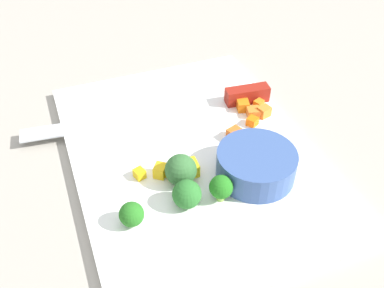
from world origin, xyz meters
TOP-DOWN VIEW (x-y plane):
  - ground_plane at (0.00, 0.00)m, footprint 4.00×4.00m
  - cutting_board at (0.00, 0.00)m, footprint 0.42×0.31m
  - prep_bowl at (-0.07, -0.06)m, footprint 0.10×0.10m
  - chef_knife at (0.08, -0.04)m, footprint 0.06×0.37m
  - carrot_dice_0 at (0.05, -0.13)m, footprint 0.02×0.02m
  - carrot_dice_1 at (0.04, -0.11)m, footprint 0.02×0.02m
  - carrot_dice_2 at (0.07, -0.11)m, footprint 0.02×0.02m
  - carrot_dice_3 at (0.02, -0.10)m, footprint 0.02×0.02m
  - carrot_dice_4 at (0.06, -0.10)m, footprint 0.02×0.02m
  - carrot_dice_5 at (0.09, -0.11)m, footprint 0.02×0.01m
  - carrot_dice_6 at (0.03, -0.12)m, footprint 0.02×0.02m
  - carrot_dice_7 at (-0.00, -0.06)m, footprint 0.02×0.02m
  - pepper_dice_0 at (-0.03, 0.05)m, footprint 0.02×0.02m
  - pepper_dice_1 at (-0.03, 0.04)m, footprint 0.02×0.02m
  - pepper_dice_2 at (-0.02, 0.08)m, footprint 0.02×0.02m
  - pepper_dice_3 at (-0.04, 0.02)m, footprint 0.02×0.02m
  - broccoli_floret_0 at (-0.09, 0.04)m, footprint 0.03×0.03m
  - broccoli_floret_1 at (-0.05, 0.03)m, footprint 0.04×0.04m
  - broccoli_floret_2 at (-0.09, 0.00)m, footprint 0.03×0.03m
  - broccoli_floret_3 at (-0.09, 0.11)m, footprint 0.03×0.03m

SIDE VIEW (x-z plane):
  - ground_plane at x=0.00m, z-range 0.00..0.00m
  - cutting_board at x=0.00m, z-range 0.00..0.01m
  - pepper_dice_1 at x=-0.03m, z-range 0.01..0.02m
  - carrot_dice_5 at x=0.09m, z-range 0.01..0.02m
  - carrot_dice_3 at x=0.02m, z-range 0.01..0.02m
  - carrot_dice_0 at x=0.05m, z-range 0.01..0.02m
  - pepper_dice_2 at x=-0.02m, z-range 0.01..0.02m
  - carrot_dice_1 at x=0.04m, z-range 0.01..0.02m
  - carrot_dice_2 at x=0.07m, z-range 0.01..0.02m
  - carrot_dice_4 at x=0.06m, z-range 0.01..0.03m
  - carrot_dice_6 at x=0.03m, z-range 0.01..0.03m
  - carrot_dice_7 at x=0.00m, z-range 0.01..0.03m
  - pepper_dice_0 at x=-0.03m, z-range 0.01..0.03m
  - chef_knife at x=0.08m, z-range 0.01..0.03m
  - pepper_dice_3 at x=-0.04m, z-range 0.01..0.03m
  - broccoli_floret_3 at x=-0.09m, z-range 0.01..0.04m
  - broccoli_floret_0 at x=-0.09m, z-range 0.01..0.05m
  - prep_bowl at x=-0.07m, z-range 0.01..0.05m
  - broccoli_floret_2 at x=-0.09m, z-range 0.01..0.05m
  - broccoli_floret_1 at x=-0.05m, z-range 0.01..0.05m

